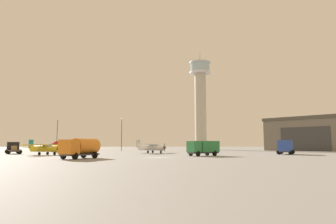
{
  "coord_description": "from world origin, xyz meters",
  "views": [
    {
      "loc": [
        -1.0,
        -47.89,
        2.17
      ],
      "look_at": [
        3.18,
        26.91,
        10.46
      ],
      "focal_mm": 31.08,
      "sensor_mm": 36.0,
      "label": 1
    }
  ],
  "objects_px": {
    "truck_fuel_tanker_orange": "(81,147)",
    "truck_box_green": "(203,147)",
    "airplane_white": "(151,147)",
    "truck_box_blue": "(285,146)",
    "light_post_east": "(122,132)",
    "light_post_west": "(57,132)",
    "airplane_yellow": "(44,148)",
    "control_tower": "(200,97)",
    "truck_flatbed_black": "(13,148)",
    "truck_fuel_tanker_red": "(57,146)"
  },
  "relations": [
    {
      "from": "truck_fuel_tanker_orange",
      "to": "truck_box_green",
      "type": "xyz_separation_m",
      "value": [
        20.18,
        8.94,
        -0.11
      ]
    },
    {
      "from": "airplane_white",
      "to": "truck_box_blue",
      "type": "xyz_separation_m",
      "value": [
        28.64,
        -9.66,
        0.17
      ]
    },
    {
      "from": "truck_box_blue",
      "to": "truck_box_green",
      "type": "bearing_deg",
      "value": 141.8
    },
    {
      "from": "light_post_east",
      "to": "light_post_west",
      "type": "bearing_deg",
      "value": 169.77
    },
    {
      "from": "airplane_white",
      "to": "airplane_yellow",
      "type": "relative_size",
      "value": 1.02
    },
    {
      "from": "control_tower",
      "to": "truck_flatbed_black",
      "type": "bearing_deg",
      "value": -136.99
    },
    {
      "from": "truck_box_blue",
      "to": "truck_flatbed_black",
      "type": "xyz_separation_m",
      "value": [
        -59.84,
        7.54,
        -0.4
      ]
    },
    {
      "from": "truck_box_green",
      "to": "truck_flatbed_black",
      "type": "bearing_deg",
      "value": -50.11
    },
    {
      "from": "truck_box_green",
      "to": "light_post_east",
      "type": "height_order",
      "value": "light_post_east"
    },
    {
      "from": "airplane_yellow",
      "to": "truck_fuel_tanker_orange",
      "type": "distance_m",
      "value": 18.73
    },
    {
      "from": "airplane_white",
      "to": "control_tower",
      "type": "bearing_deg",
      "value": 95.01
    },
    {
      "from": "truck_fuel_tanker_orange",
      "to": "light_post_east",
      "type": "relative_size",
      "value": 0.66
    },
    {
      "from": "truck_flatbed_black",
      "to": "truck_box_green",
      "type": "height_order",
      "value": "truck_box_green"
    },
    {
      "from": "control_tower",
      "to": "light_post_west",
      "type": "bearing_deg",
      "value": -158.17
    },
    {
      "from": "airplane_yellow",
      "to": "truck_box_blue",
      "type": "distance_m",
      "value": 49.94
    },
    {
      "from": "airplane_white",
      "to": "truck_fuel_tanker_orange",
      "type": "height_order",
      "value": "airplane_white"
    },
    {
      "from": "truck_fuel_tanker_orange",
      "to": "airplane_yellow",
      "type": "bearing_deg",
      "value": -114.8
    },
    {
      "from": "airplane_white",
      "to": "truck_fuel_tanker_red",
      "type": "xyz_separation_m",
      "value": [
        -26.48,
        13.88,
        0.14
      ]
    },
    {
      "from": "truck_flatbed_black",
      "to": "light_post_east",
      "type": "distance_m",
      "value": 32.65
    },
    {
      "from": "airplane_white",
      "to": "truck_box_blue",
      "type": "bearing_deg",
      "value": 9.99
    },
    {
      "from": "light_post_west",
      "to": "light_post_east",
      "type": "xyz_separation_m",
      "value": [
        21.08,
        -3.8,
        -0.08
      ]
    },
    {
      "from": "light_post_west",
      "to": "light_post_east",
      "type": "height_order",
      "value": "light_post_west"
    },
    {
      "from": "airplane_white",
      "to": "light_post_west",
      "type": "distance_m",
      "value": 39.84
    },
    {
      "from": "truck_box_blue",
      "to": "light_post_east",
      "type": "distance_m",
      "value": 49.33
    },
    {
      "from": "truck_flatbed_black",
      "to": "truck_fuel_tanker_orange",
      "type": "distance_m",
      "value": 31.52
    },
    {
      "from": "control_tower",
      "to": "truck_box_blue",
      "type": "height_order",
      "value": "control_tower"
    },
    {
      "from": "truck_box_blue",
      "to": "truck_flatbed_black",
      "type": "distance_m",
      "value": 60.31
    },
    {
      "from": "truck_box_blue",
      "to": "light_post_west",
      "type": "height_order",
      "value": "light_post_west"
    },
    {
      "from": "control_tower",
      "to": "light_post_east",
      "type": "height_order",
      "value": "control_tower"
    },
    {
      "from": "truck_flatbed_black",
      "to": "truck_box_green",
      "type": "bearing_deg",
      "value": -138.72
    },
    {
      "from": "truck_box_green",
      "to": "light_post_east",
      "type": "xyz_separation_m",
      "value": [
        -19.01,
        38.51,
        4.37
      ]
    },
    {
      "from": "light_post_west",
      "to": "light_post_east",
      "type": "bearing_deg",
      "value": -10.23
    },
    {
      "from": "control_tower",
      "to": "airplane_white",
      "type": "relative_size",
      "value": 3.85
    },
    {
      "from": "airplane_white",
      "to": "truck_box_green",
      "type": "bearing_deg",
      "value": -31.4
    },
    {
      "from": "control_tower",
      "to": "airplane_yellow",
      "type": "height_order",
      "value": "control_tower"
    },
    {
      "from": "airplane_yellow",
      "to": "truck_box_green",
      "type": "bearing_deg",
      "value": 10.45
    },
    {
      "from": "control_tower",
      "to": "truck_box_green",
      "type": "bearing_deg",
      "value": -99.25
    },
    {
      "from": "truck_fuel_tanker_orange",
      "to": "light_post_west",
      "type": "bearing_deg",
      "value": -128.97
    },
    {
      "from": "truck_fuel_tanker_red",
      "to": "truck_fuel_tanker_orange",
      "type": "distance_m",
      "value": 42.83
    },
    {
      "from": "truck_fuel_tanker_red",
      "to": "light_post_east",
      "type": "height_order",
      "value": "light_post_east"
    },
    {
      "from": "control_tower",
      "to": "truck_box_green",
      "type": "height_order",
      "value": "control_tower"
    },
    {
      "from": "truck_flatbed_black",
      "to": "truck_fuel_tanker_red",
      "type": "height_order",
      "value": "truck_fuel_tanker_red"
    },
    {
      "from": "airplane_yellow",
      "to": "truck_box_blue",
      "type": "height_order",
      "value": "airplane_yellow"
    },
    {
      "from": "airplane_white",
      "to": "truck_flatbed_black",
      "type": "xyz_separation_m",
      "value": [
        -31.2,
        -2.12,
        -0.23
      ]
    },
    {
      "from": "truck_flatbed_black",
      "to": "light_post_east",
      "type": "relative_size",
      "value": 0.6
    },
    {
      "from": "airplane_white",
      "to": "truck_fuel_tanker_orange",
      "type": "relative_size",
      "value": 1.54
    },
    {
      "from": "airplane_white",
      "to": "truck_flatbed_black",
      "type": "bearing_deg",
      "value": -147.49
    },
    {
      "from": "airplane_white",
      "to": "light_post_east",
      "type": "relative_size",
      "value": 1.01
    },
    {
      "from": "airplane_yellow",
      "to": "truck_box_green",
      "type": "xyz_separation_m",
      "value": [
        31.03,
        -6.33,
        0.16
      ]
    },
    {
      "from": "truck_fuel_tanker_red",
      "to": "light_post_west",
      "type": "relative_size",
      "value": 0.61
    }
  ]
}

